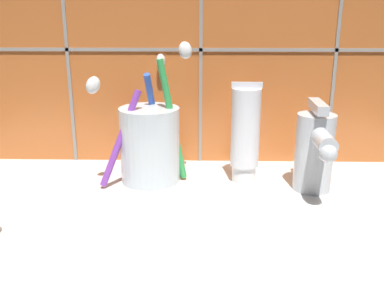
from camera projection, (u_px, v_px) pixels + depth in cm
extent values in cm
cube|color=silver|center=(182.00, 221.00, 50.04)|extent=(78.64, 37.99, 2.00)
cube|color=#C6662D|center=(187.00, 6.00, 61.32)|extent=(88.64, 1.50, 50.42)
cube|color=gray|center=(187.00, 50.00, 62.28)|extent=(88.64, 0.24, 0.50)
cube|color=gray|center=(63.00, 6.00, 60.91)|extent=(0.50, 0.24, 50.42)
cube|color=gray|center=(201.00, 6.00, 60.46)|extent=(0.50, 0.24, 50.42)
cube|color=gray|center=(341.00, 6.00, 60.01)|extent=(0.50, 0.24, 50.42)
cylinder|color=silver|center=(150.00, 145.00, 58.13)|extent=(8.13, 8.13, 10.23)
cylinder|color=green|center=(172.00, 121.00, 57.04)|extent=(3.96, 1.53, 16.41)
ellipsoid|color=white|center=(184.00, 50.00, 54.56)|extent=(2.25, 1.63, 2.47)
cylinder|color=blue|center=(155.00, 121.00, 61.10)|extent=(2.23, 7.12, 14.54)
ellipsoid|color=white|center=(161.00, 61.00, 62.06)|extent=(1.74, 2.64, 2.69)
cylinder|color=purple|center=(121.00, 138.00, 55.87)|extent=(5.98, 3.33, 12.72)
ellipsoid|color=white|center=(93.00, 85.00, 52.61)|extent=(2.74, 2.17, 2.69)
cylinder|color=white|center=(244.00, 173.00, 59.00)|extent=(3.27, 3.27, 2.33)
cylinder|color=white|center=(245.00, 128.00, 57.10)|extent=(3.84, 3.84, 10.60)
cube|color=silver|center=(247.00, 85.00, 55.42)|extent=(4.04, 0.36, 0.80)
cylinder|color=silver|center=(314.00, 153.00, 55.14)|extent=(4.91, 4.91, 10.10)
cylinder|color=silver|center=(322.00, 139.00, 51.06)|extent=(2.46, 6.90, 2.21)
sphere|color=silver|center=(328.00, 154.00, 48.02)|extent=(2.06, 2.06, 2.06)
cube|color=silver|center=(318.00, 107.00, 53.37)|extent=(1.62, 6.05, 1.20)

